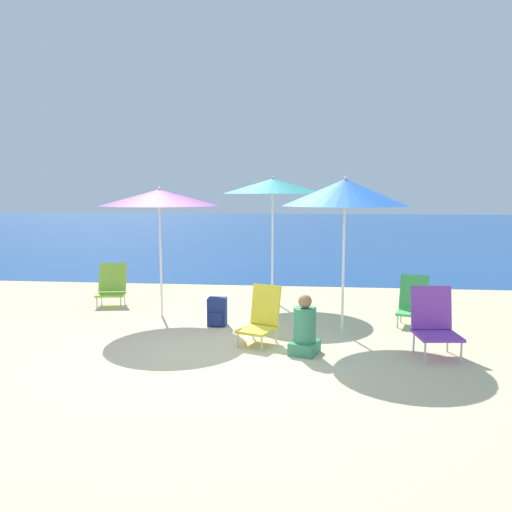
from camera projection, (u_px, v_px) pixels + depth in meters
The scene contains 11 objects.
ground_plane at pixel (215, 348), 6.54m from camera, with size 60.00×60.00×0.00m, color beige.
sea_water at pixel (289, 227), 30.77m from camera, with size 60.00×40.00×0.01m.
beach_umbrella_blue at pixel (345, 193), 6.99m from camera, with size 1.77×1.77×2.26m.
beach_umbrella_purple at pixel (159, 198), 8.01m from camera, with size 1.89×1.89×2.13m.
beach_umbrella_teal at pixel (273, 186), 9.17m from camera, with size 1.85×1.85×2.33m.
beach_chair_lime at pixel (112, 285), 9.09m from camera, with size 0.57×0.59×0.75m.
beach_chair_purple at pixel (434, 321), 6.26m from camera, with size 0.56×0.62×0.85m.
beach_chair_green at pixel (413, 302), 7.69m from camera, with size 0.56×0.60×0.76m.
beach_chair_yellow at pixel (262, 317), 6.77m from camera, with size 0.60×0.69×0.77m.
person_seated_near at pixel (305, 330), 6.29m from camera, with size 0.42×0.46×0.76m.
backpack_navy at pixel (217, 312), 7.65m from camera, with size 0.28×0.26×0.43m.
Camera 1 is at (1.20, -6.25, 2.01)m, focal length 35.00 mm.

